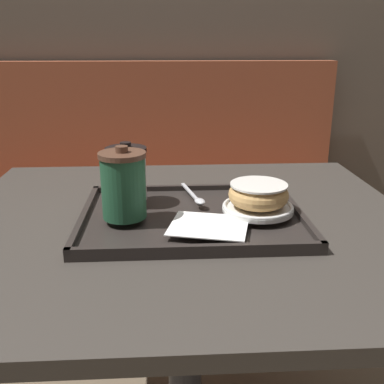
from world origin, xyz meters
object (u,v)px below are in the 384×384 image
(coffee_cup_front, at_px, (123,185))
(spoon, at_px, (196,198))
(donut_chocolate_glazed, at_px, (258,194))
(coffee_cup_rear, at_px, (127,173))

(coffee_cup_front, distance_m, spoon, 0.19)
(spoon, bearing_deg, donut_chocolate_glazed, 45.89)
(donut_chocolate_glazed, xyz_separation_m, spoon, (-0.12, 0.07, -0.03))
(coffee_cup_rear, bearing_deg, spoon, -5.73)
(coffee_cup_rear, relative_size, spoon, 0.81)
(coffee_cup_front, xyz_separation_m, coffee_cup_rear, (-0.00, 0.11, -0.01))
(coffee_cup_front, height_order, coffee_cup_rear, coffee_cup_front)
(coffee_cup_front, xyz_separation_m, donut_chocolate_glazed, (0.27, 0.02, -0.03))
(donut_chocolate_glazed, distance_m, spoon, 0.15)
(coffee_cup_front, bearing_deg, coffee_cup_rear, 91.16)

